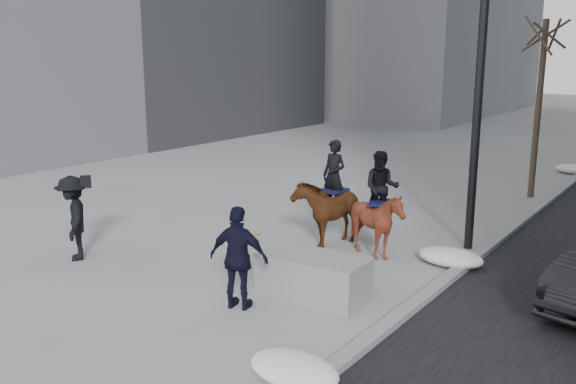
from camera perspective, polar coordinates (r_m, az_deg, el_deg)
The scene contains 10 objects.
ground at distance 11.55m, azimuth -3.52°, elevation -8.36°, with size 120.00×120.00×0.00m, color gray.
curb at distance 19.16m, azimuth 23.30°, elevation -0.61°, with size 0.25×90.00×0.12m, color gray.
planter at distance 10.74m, azimuth 2.37°, elevation -7.87°, with size 1.88×0.94×0.75m, color gray.
tree_near at distance 19.10m, azimuth 22.43°, elevation 7.90°, with size 1.20×1.20×5.68m, color #3B2A23, non-canonical shape.
mounted_left at distance 13.58m, azimuth 3.99°, elevation -1.28°, with size 1.06×1.89×2.32m.
mounted_right at distance 12.76m, azimuth 8.41°, elevation -2.19°, with size 1.62×1.69×2.23m.
feeder at distance 10.13m, azimuth -4.62°, elevation -6.18°, with size 1.11×0.99×1.75m.
camera_crew at distance 13.23m, azimuth -19.43°, elevation -2.29°, with size 1.30×1.20×1.75m.
lamppost at distance 13.30m, azimuth 17.75°, elevation 15.81°, with size 0.25×1.37×9.09m.
snow_piles at distance 14.58m, azimuth 17.84°, elevation -3.74°, with size 1.33×18.06×0.34m.
Camera 1 is at (6.85, -8.31, 4.18)m, focal length 38.00 mm.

